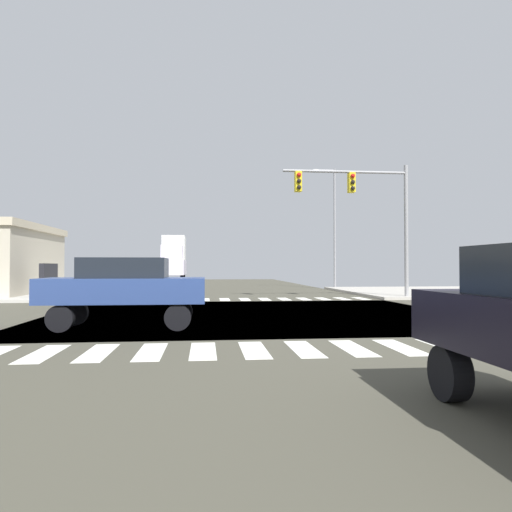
% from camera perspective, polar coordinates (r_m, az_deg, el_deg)
% --- Properties ---
extents(ground, '(90.00, 90.00, 0.05)m').
position_cam_1_polar(ground, '(16.98, -0.19, -6.90)').
color(ground, '#464438').
extents(sidewalk_corner_ne, '(12.00, 12.00, 0.14)m').
position_cam_1_polar(sidewalk_corner_ne, '(32.39, 21.07, -3.95)').
color(sidewalk_corner_ne, '#B2ADA3').
rests_on(sidewalk_corner_ne, ground).
extents(sidewalk_corner_nw, '(12.00, 12.00, 0.14)m').
position_cam_1_polar(sidewalk_corner_nw, '(30.99, -27.43, -4.02)').
color(sidewalk_corner_nw, '#B5B2A9').
rests_on(sidewalk_corner_nw, ground).
extents(crosswalk_near, '(13.50, 2.00, 0.01)m').
position_cam_1_polar(crosswalk_near, '(9.76, 2.73, -10.94)').
color(crosswalk_near, white).
rests_on(crosswalk_near, ground).
extents(crosswalk_far, '(13.50, 2.00, 0.01)m').
position_cam_1_polar(crosswalk_far, '(24.21, -2.54, -5.13)').
color(crosswalk_far, white).
rests_on(crosswalk_far, ground).
extents(traffic_signal_mast, '(6.47, 0.55, 6.84)m').
position_cam_1_polar(traffic_signal_mast, '(25.15, 12.16, 6.55)').
color(traffic_signal_mast, gray).
rests_on(traffic_signal_mast, ground).
extents(street_lamp, '(1.78, 0.32, 8.80)m').
position_cam_1_polar(street_lamp, '(35.78, 8.92, 4.48)').
color(street_lamp, gray).
rests_on(street_lamp, ground).
extents(sedan_nearside_1, '(4.30, 1.80, 1.88)m').
position_cam_1_polar(sedan_nearside_1, '(13.50, -15.26, -3.45)').
color(sedan_nearside_1, black).
rests_on(sedan_nearside_1, ground).
extents(box_truck_queued_1, '(2.40, 7.20, 4.85)m').
position_cam_1_polar(box_truck_queued_1, '(51.13, -9.69, -0.19)').
color(box_truck_queued_1, black).
rests_on(box_truck_queued_1, ground).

